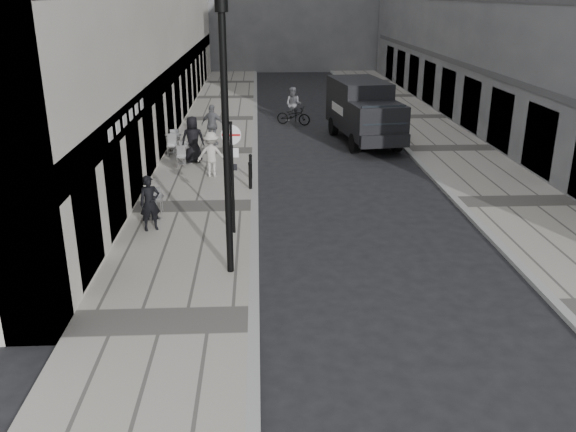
% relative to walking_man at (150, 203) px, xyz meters
% --- Properties ---
extents(ground, '(120.00, 120.00, 0.00)m').
position_rel_walking_man_xyz_m(ground, '(3.09, -8.22, -0.96)').
color(ground, black).
rests_on(ground, ground).
extents(sidewalk, '(4.00, 60.00, 0.12)m').
position_rel_walking_man_xyz_m(sidewalk, '(1.09, 9.78, -0.90)').
color(sidewalk, gray).
rests_on(sidewalk, ground).
extents(far_sidewalk, '(4.00, 60.00, 0.12)m').
position_rel_walking_man_xyz_m(far_sidewalk, '(12.09, 9.78, -0.90)').
color(far_sidewalk, gray).
rests_on(far_sidewalk, ground).
extents(walking_man, '(0.72, 0.61, 1.68)m').
position_rel_walking_man_xyz_m(walking_man, '(0.00, 0.00, 0.00)').
color(walking_man, black).
rests_on(walking_man, sidewalk).
extents(sign_post, '(0.57, 0.12, 3.34)m').
position_rel_walking_man_xyz_m(sign_post, '(2.49, -0.35, 1.30)').
color(sign_post, black).
rests_on(sign_post, sidewalk).
extents(lamppost, '(0.30, 0.30, 6.70)m').
position_rel_walking_man_xyz_m(lamppost, '(2.49, -3.05, 2.88)').
color(lamppost, black).
rests_on(lamppost, sidewalk).
extents(bollard_near, '(0.13, 0.13, 0.95)m').
position_rel_walking_man_xyz_m(bollard_near, '(2.94, 3.97, -0.37)').
color(bollard_near, black).
rests_on(bollard_near, sidewalk).
extents(bollard_far, '(0.12, 0.12, 0.89)m').
position_rel_walking_man_xyz_m(bollard_far, '(2.94, 5.31, -0.39)').
color(bollard_far, black).
rests_on(bollard_far, sidewalk).
extents(panel_van, '(3.04, 6.38, 2.89)m').
position_rel_walking_man_xyz_m(panel_van, '(8.31, 11.69, 0.67)').
color(panel_van, black).
rests_on(panel_van, ground).
extents(cyclist, '(2.02, 1.33, 2.06)m').
position_rel_walking_man_xyz_m(cyclist, '(5.21, 15.97, -0.16)').
color(cyclist, black).
rests_on(cyclist, ground).
extents(pedestrian_a, '(1.20, 0.80, 1.90)m').
position_rel_walking_man_xyz_m(pedestrian_a, '(1.14, 10.92, 0.11)').
color(pedestrian_a, slate).
rests_on(pedestrian_a, sidewalk).
extents(pedestrian_b, '(1.18, 0.75, 1.74)m').
position_rel_walking_man_xyz_m(pedestrian_b, '(1.44, 5.67, 0.03)').
color(pedestrian_b, '#B4AEA6').
rests_on(pedestrian_b, sidewalk).
extents(pedestrian_c, '(1.00, 0.70, 1.94)m').
position_rel_walking_man_xyz_m(pedestrian_c, '(0.52, 7.84, 0.13)').
color(pedestrian_c, black).
rests_on(pedestrian_c, sidewalk).
extents(cafe_table_near, '(0.67, 1.52, 0.86)m').
position_rel_walking_man_xyz_m(cafe_table_near, '(0.09, 7.58, -0.40)').
color(cafe_table_near, '#B3B3B5').
rests_on(cafe_table_near, sidewalk).
extents(cafe_table_mid, '(0.71, 1.61, 0.92)m').
position_rel_walking_man_xyz_m(cafe_table_mid, '(-0.07, 0.86, -0.38)').
color(cafe_table_mid, '#A8A8AA').
rests_on(cafe_table_mid, sidewalk).
extents(cafe_table_far, '(0.74, 1.68, 0.96)m').
position_rel_walking_man_xyz_m(cafe_table_far, '(-0.51, 9.46, -0.36)').
color(cafe_table_far, silver).
rests_on(cafe_table_far, sidewalk).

